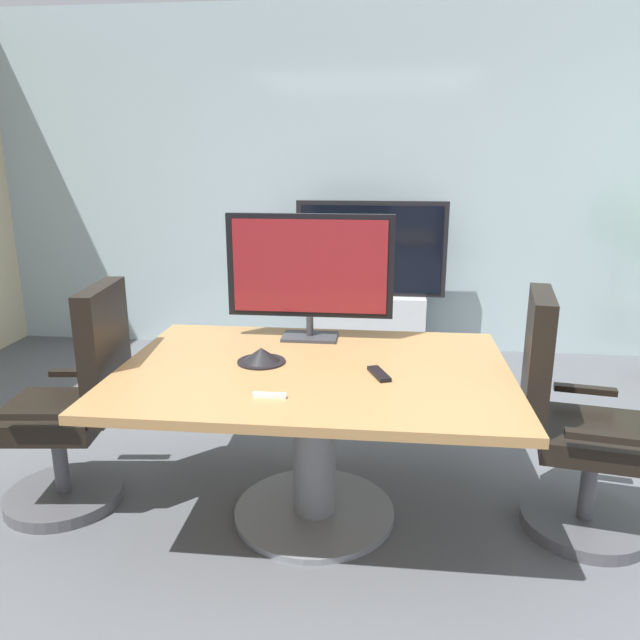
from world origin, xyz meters
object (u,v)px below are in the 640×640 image
office_chair_right (571,435)px  wall_display_unit (370,307)px  office_chair_left (75,416)px  conference_phone (261,356)px  conference_table (314,408)px  tv_monitor (310,269)px  remote_control (379,374)px

office_chair_right → wall_display_unit: size_ratio=0.83×
office_chair_left → conference_phone: office_chair_left is taller
conference_table → conference_phone: 0.34m
office_chair_left → tv_monitor: bearing=106.7°
conference_table → remote_control: (0.29, -0.08, 0.20)m
conference_table → office_chair_right: office_chair_right is taller
conference_phone → remote_control: conference_phone is taller
wall_display_unit → remote_control: bearing=-87.6°
conference_table → wall_display_unit: wall_display_unit is taller
wall_display_unit → conference_table: bearing=-94.6°
wall_display_unit → conference_phone: (-0.44, -2.29, 0.33)m
wall_display_unit → conference_phone: size_ratio=5.95×
conference_table → remote_control: bearing=-15.1°
office_chair_left → conference_table: bearing=84.3°
office_chair_right → wall_display_unit: 2.48m
conference_table → tv_monitor: size_ratio=2.06×
remote_control → conference_table: bearing=143.9°
conference_table → remote_control: 0.36m
wall_display_unit → conference_phone: wall_display_unit is taller
office_chair_right → conference_phone: 1.43m
office_chair_right → wall_display_unit: (-0.96, 2.29, -0.01)m
tv_monitor → wall_display_unit: size_ratio=0.64×
tv_monitor → wall_display_unit: tv_monitor is taller
office_chair_left → remote_control: size_ratio=6.41×
office_chair_left → office_chair_right: same height
wall_display_unit → remote_control: wall_display_unit is taller
office_chair_left → tv_monitor: tv_monitor is taller
tv_monitor → office_chair_left: bearing=-157.2°
wall_display_unit → conference_phone: 2.35m
office_chair_left → wall_display_unit: bearing=144.1°
conference_table → tv_monitor: tv_monitor is taller
office_chair_left → conference_phone: bearing=86.9°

